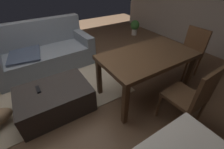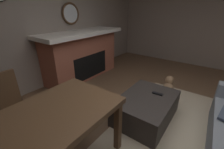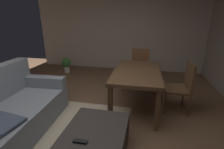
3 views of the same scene
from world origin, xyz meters
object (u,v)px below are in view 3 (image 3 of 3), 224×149
(couch, at_px, (5,115))
(potted_plant, at_px, (66,64))
(ottoman_coffee_table, at_px, (94,146))
(dining_chair_south, at_px, (182,85))
(tv_remote, at_px, (80,141))
(dining_chair_east, at_px, (140,65))
(dining_table, at_px, (137,75))

(couch, distance_m, potted_plant, 3.00)
(ottoman_coffee_table, xyz_separation_m, dining_chair_south, (1.43, -1.22, 0.33))
(tv_remote, distance_m, dining_chair_east, 2.79)
(tv_remote, distance_m, dining_table, 1.69)
(dining_table, xyz_separation_m, dining_chair_south, (0.00, -0.82, -0.13))
(dining_chair_east, bearing_deg, couch, 142.72)
(potted_plant, bearing_deg, dining_table, -126.13)
(ottoman_coffee_table, relative_size, dining_chair_east, 1.10)
(couch, distance_m, ottoman_coffee_table, 1.43)
(potted_plant, bearing_deg, dining_chair_south, -118.35)
(couch, xyz_separation_m, potted_plant, (2.95, 0.52, -0.04))
(couch, xyz_separation_m, dining_chair_east, (2.39, -1.82, 0.20))
(dining_chair_east, xyz_separation_m, potted_plant, (0.56, 2.34, -0.24))
(dining_chair_south, bearing_deg, ottoman_coffee_table, 139.51)
(dining_chair_south, bearing_deg, dining_table, 90.27)
(ottoman_coffee_table, height_order, tv_remote, tv_remote)
(tv_remote, bearing_deg, dining_chair_south, -41.00)
(couch, bearing_deg, ottoman_coffee_table, -97.05)
(ottoman_coffee_table, bearing_deg, potted_plant, 31.72)
(ottoman_coffee_table, distance_m, dining_chair_south, 1.90)
(couch, relative_size, potted_plant, 4.07)
(tv_remote, xyz_separation_m, potted_plant, (3.30, 1.84, -0.12))
(tv_remote, distance_m, dining_chair_south, 2.07)
(ottoman_coffee_table, height_order, dining_chair_south, dining_chair_south)
(dining_chair_south, height_order, potted_plant, dining_chair_south)
(dining_table, bearing_deg, couch, 124.53)
(couch, xyz_separation_m, dining_chair_south, (1.25, -2.63, 0.20))
(couch, height_order, tv_remote, couch)
(potted_plant, bearing_deg, tv_remote, -150.88)
(dining_table, xyz_separation_m, potted_plant, (1.70, 2.33, -0.37))
(couch, distance_m, tv_remote, 1.37)
(tv_remote, bearing_deg, potted_plant, 27.41)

